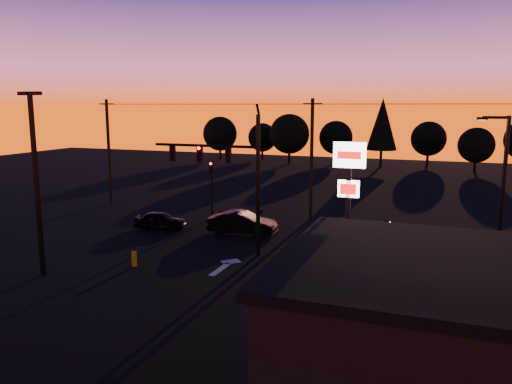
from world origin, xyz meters
TOP-DOWN VIEW (x-y plane):
  - ground at (0.00, 0.00)m, footprint 120.00×120.00m
  - lane_arrow at (0.50, 1.67)m, footprint 1.20×3.10m
  - traffic_signal_mast at (-0.10, 3.99)m, footprint 6.79×0.52m
  - secondary_signal at (-5.00, 11.49)m, footprint 0.30×0.31m
  - parking_lot_light at (-7.50, -3.00)m, footprint 1.25×0.30m
  - pylon_sign at (7.00, 1.50)m, footprint 1.50×0.28m
  - streetlight at (13.91, 5.50)m, footprint 1.55×0.35m
  - utility_pole_0 at (-16.00, 14.00)m, footprint 1.40×0.26m
  - utility_pole_1 at (2.00, 14.00)m, footprint 1.40×0.26m
  - power_wires at (2.00, 14.00)m, footprint 36.00×1.22m
  - store_building at (13.00, -7.50)m, footprint 12.40×8.40m
  - bollard at (-4.02, -0.14)m, footprint 0.27×0.27m
  - tree_0 at (-22.00, 50.00)m, footprint 5.36×5.36m
  - tree_1 at (-16.00, 53.00)m, footprint 4.54×4.54m
  - tree_2 at (-10.00, 48.00)m, footprint 5.77×5.78m
  - tree_3 at (-4.00, 52.00)m, footprint 4.95×4.95m
  - tree_4 at (3.00, 49.00)m, footprint 4.18×4.18m
  - tree_5 at (9.00, 54.00)m, footprint 4.95×4.95m
  - tree_6 at (15.00, 48.00)m, footprint 4.54×4.54m
  - car_left at (-7.03, 7.47)m, footprint 3.80×2.13m
  - car_mid at (-1.16, 8.17)m, footprint 4.70×1.94m
  - car_right at (6.15, 7.81)m, footprint 5.45×3.60m
  - suv_parked at (9.73, -2.75)m, footprint 2.81×5.32m

SIDE VIEW (x-z plane):
  - ground at x=0.00m, z-range 0.00..0.00m
  - lane_arrow at x=0.50m, z-range 0.00..0.01m
  - bollard at x=-4.02m, z-range 0.00..0.80m
  - car_left at x=-7.03m, z-range 0.00..1.22m
  - suv_parked at x=9.73m, z-range 0.00..1.43m
  - car_right at x=6.15m, z-range 0.00..1.47m
  - car_mid at x=-1.16m, z-range 0.00..1.51m
  - store_building at x=13.00m, z-range 0.03..4.28m
  - secondary_signal at x=-5.00m, z-range 0.69..5.04m
  - tree_1 at x=-16.00m, z-range 0.58..6.29m
  - tree_6 at x=15.00m, z-range 0.58..6.29m
  - tree_3 at x=-4.00m, z-range 0.63..6.86m
  - tree_5 at x=9.00m, z-range 0.63..6.86m
  - tree_0 at x=-22.00m, z-range 0.69..7.43m
  - tree_2 at x=-10.00m, z-range 0.74..8.00m
  - streetlight at x=13.91m, z-range 0.42..8.42m
  - utility_pole_0 at x=-16.00m, z-range 0.09..9.09m
  - utility_pole_1 at x=2.00m, z-range 0.09..9.09m
  - pylon_sign at x=7.00m, z-range 1.51..8.31m
  - traffic_signal_mast at x=-0.10m, z-range 0.65..9.23m
  - parking_lot_light at x=-7.50m, z-range 0.70..9.84m
  - tree_4 at x=3.00m, z-range 1.18..10.68m
  - power_wires at x=2.00m, z-range 8.53..8.60m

